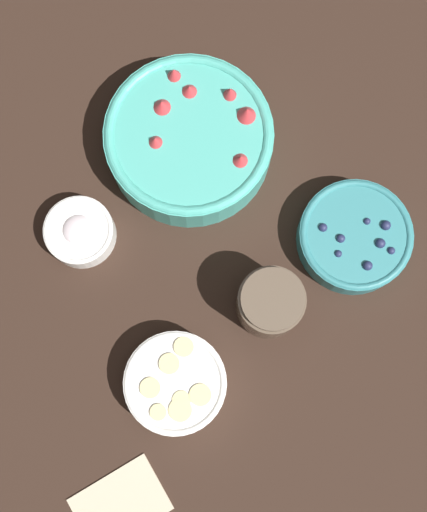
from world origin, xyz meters
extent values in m
plane|color=black|center=(0.00, 0.00, 0.00)|extent=(4.00, 4.00, 0.00)
cylinder|color=#47AD9E|center=(-0.17, -0.12, 0.04)|extent=(0.26, 0.26, 0.07)
torus|color=#47AD9E|center=(-0.17, -0.12, 0.07)|extent=(0.26, 0.26, 0.02)
cylinder|color=red|center=(-0.17, -0.12, 0.06)|extent=(0.21, 0.21, 0.02)
cone|color=red|center=(-0.21, -0.20, 0.08)|extent=(0.03, 0.03, 0.03)
cone|color=red|center=(-0.16, -0.18, 0.08)|extent=(0.04, 0.04, 0.02)
cone|color=red|center=(-0.21, -0.17, 0.08)|extent=(0.03, 0.03, 0.02)
cone|color=red|center=(-0.25, -0.12, 0.08)|extent=(0.03, 0.03, 0.03)
cone|color=red|center=(-0.12, -0.14, 0.08)|extent=(0.03, 0.03, 0.02)
cone|color=red|center=(-0.19, -0.03, 0.08)|extent=(0.04, 0.04, 0.02)
cone|color=red|center=(-0.25, -0.08, 0.08)|extent=(0.05, 0.05, 0.03)
cylinder|color=teal|center=(-0.25, 0.16, 0.02)|extent=(0.17, 0.17, 0.05)
torus|color=teal|center=(-0.25, 0.16, 0.04)|extent=(0.17, 0.17, 0.01)
cylinder|color=#23284C|center=(-0.25, 0.16, 0.04)|extent=(0.14, 0.14, 0.01)
sphere|color=#23284C|center=(-0.26, 0.22, 0.05)|extent=(0.01, 0.01, 0.01)
sphere|color=#23284C|center=(-0.20, 0.17, 0.05)|extent=(0.01, 0.01, 0.01)
sphere|color=#23284C|center=(-0.22, 0.15, 0.05)|extent=(0.01, 0.01, 0.01)
sphere|color=#23284C|center=(-0.22, 0.12, 0.05)|extent=(0.01, 0.01, 0.01)
sphere|color=#23284C|center=(-0.22, 0.21, 0.05)|extent=(0.01, 0.01, 0.01)
sphere|color=#23284C|center=(-0.29, 0.18, 0.05)|extent=(0.02, 0.02, 0.02)
sphere|color=#23284C|center=(-0.27, 0.16, 0.05)|extent=(0.01, 0.01, 0.01)
sphere|color=#23284C|center=(-0.26, 0.20, 0.05)|extent=(0.02, 0.02, 0.02)
cylinder|color=white|center=(0.10, 0.14, 0.02)|extent=(0.15, 0.15, 0.05)
torus|color=white|center=(0.10, 0.14, 0.05)|extent=(0.15, 0.15, 0.01)
cylinder|color=beige|center=(0.10, 0.14, 0.04)|extent=(0.12, 0.12, 0.01)
cylinder|color=beige|center=(0.06, 0.11, 0.05)|extent=(0.03, 0.03, 0.01)
cylinder|color=beige|center=(0.09, 0.11, 0.05)|extent=(0.03, 0.03, 0.01)
cylinder|color=beige|center=(0.11, 0.16, 0.05)|extent=(0.03, 0.03, 0.00)
cylinder|color=beige|center=(0.15, 0.15, 0.05)|extent=(0.02, 0.02, 0.01)
cylinder|color=beige|center=(0.13, 0.12, 0.05)|extent=(0.03, 0.03, 0.01)
cylinder|color=beige|center=(0.12, 0.17, 0.05)|extent=(0.03, 0.03, 0.01)
cylinder|color=beige|center=(0.09, 0.17, 0.05)|extent=(0.03, 0.03, 0.01)
cylinder|color=beige|center=(0.09, 0.11, 0.05)|extent=(0.03, 0.03, 0.01)
cylinder|color=white|center=(0.05, -0.13, 0.02)|extent=(0.11, 0.11, 0.04)
torus|color=white|center=(0.05, -0.13, 0.04)|extent=(0.11, 0.11, 0.01)
cylinder|color=silver|center=(0.05, -0.13, 0.03)|extent=(0.09, 0.09, 0.01)
ellipsoid|color=silver|center=(0.05, -0.13, 0.04)|extent=(0.05, 0.05, 0.02)
cylinder|color=brown|center=(-0.08, 0.15, 0.05)|extent=(0.10, 0.10, 0.09)
cylinder|color=#512D1E|center=(-0.08, 0.15, 0.04)|extent=(0.08, 0.08, 0.07)
cylinder|color=brown|center=(-0.08, 0.15, 0.10)|extent=(0.09, 0.09, 0.01)
cube|color=beige|center=(0.28, 0.21, 0.00)|extent=(0.15, 0.12, 0.01)
camera|label=1|loc=(0.07, 0.18, 1.09)|focal=50.00mm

